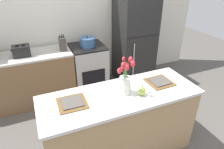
{
  "coord_description": "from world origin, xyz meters",
  "views": [
    {
      "loc": [
        -0.81,
        -1.65,
        2.13
      ],
      "look_at": [
        0.0,
        0.25,
        1.0
      ],
      "focal_mm": 32.0,
      "sensor_mm": 36.0,
      "label": 1
    }
  ],
  "objects": [
    {
      "name": "flower_vase",
      "position": [
        0.05,
        -0.01,
        1.05
      ],
      "size": [
        0.18,
        0.15,
        0.43
      ],
      "color": "silver",
      "rests_on": "kitchen_island"
    },
    {
      "name": "back_counter",
      "position": [
        -1.06,
        1.6,
        0.44
      ],
      "size": [
        1.68,
        0.6,
        0.88
      ],
      "color": "brown",
      "rests_on": "ground_plane"
    },
    {
      "name": "kitchen_island",
      "position": [
        0.0,
        0.0,
        0.44
      ],
      "size": [
        1.8,
        0.66,
        0.88
      ],
      "color": "tan",
      "rests_on": "ground_plane"
    },
    {
      "name": "pear_figurine",
      "position": [
        0.2,
        -0.11,
        0.94
      ],
      "size": [
        0.08,
        0.08,
        0.14
      ],
      "color": "#9EBC47",
      "rests_on": "kitchen_island"
    },
    {
      "name": "plate_setting_right",
      "position": [
        0.54,
        0.04,
        0.89
      ],
      "size": [
        0.3,
        0.3,
        0.02
      ],
      "color": "brown",
      "rests_on": "kitchen_island"
    },
    {
      "name": "stove_range",
      "position": [
        0.1,
        1.6,
        0.44
      ],
      "size": [
        0.6,
        0.61,
        0.88
      ],
      "color": "#B2B5B7",
      "rests_on": "ground_plane"
    },
    {
      "name": "toaster",
      "position": [
        -0.97,
        1.57,
        0.97
      ],
      "size": [
        0.28,
        0.18,
        0.17
      ],
      "color": "black",
      "rests_on": "back_counter"
    },
    {
      "name": "knife_block",
      "position": [
        -0.33,
        1.57,
        0.99
      ],
      "size": [
        0.1,
        0.14,
        0.27
      ],
      "color": "#3D3833",
      "rests_on": "back_counter"
    },
    {
      "name": "refrigerator",
      "position": [
        1.05,
        1.6,
        0.83
      ],
      "size": [
        0.68,
        0.67,
        1.66
      ],
      "color": "black",
      "rests_on": "ground_plane"
    },
    {
      "name": "plate_setting_left",
      "position": [
        -0.54,
        0.04,
        0.89
      ],
      "size": [
        0.3,
        0.3,
        0.02
      ],
      "color": "brown",
      "rests_on": "kitchen_island"
    },
    {
      "name": "back_wall",
      "position": [
        0.0,
        2.0,
        1.35
      ],
      "size": [
        5.2,
        0.08,
        2.7
      ],
      "color": "silver",
      "rests_on": "ground_plane"
    },
    {
      "name": "ground_plane",
      "position": [
        0.0,
        0.0,
        0.0
      ],
      "size": [
        10.0,
        10.0,
        0.0
      ],
      "primitive_type": "plane",
      "color": "#59544F"
    },
    {
      "name": "cooking_pot",
      "position": [
        0.11,
        1.59,
        0.96
      ],
      "size": [
        0.28,
        0.28,
        0.18
      ],
      "color": "#386093",
      "rests_on": "stove_range"
    }
  ]
}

